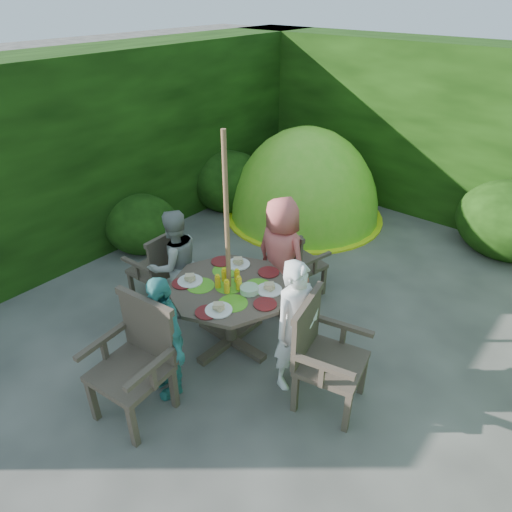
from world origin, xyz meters
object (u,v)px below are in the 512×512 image
Objects in this scene: parasol_pole at (228,250)px; garden_chair_back at (296,261)px; garden_chair_right at (323,353)px; garden_chair_front at (137,359)px; child_back at (281,256)px; child_front at (165,336)px; dome_tent at (303,216)px; child_left at (175,264)px; patio_table at (230,296)px; child_right at (296,326)px; garden_chair_left at (159,266)px.

garden_chair_back is (0.00, 1.11, -0.64)m from parasol_pole.
garden_chair_right reaches higher than garden_chair_back.
garden_chair_front is 1.90m from child_back.
parasol_pole is at bearing 102.63° from garden_chair_back.
child_back is 1.11× the size of child_front.
dome_tent is (-1.13, 2.10, -0.67)m from child_back.
garden_chair_back is 0.70× the size of child_left.
garden_chair_back is 0.64× the size of child_back.
child_front is (-0.02, -0.80, 0.01)m from patio_table.
garden_chair_right is 0.32m from child_right.
child_front is at bearing -90.95° from parasol_pole.
child_back is at bearing -79.50° from dome_tent.
garden_chair_back is 0.67× the size of child_right.
parasol_pole is 3.30m from dome_tent.
garden_chair_back is 1.39m from child_right.
child_right is at bearing 62.08° from child_front.
child_left is (-0.77, 1.10, 0.08)m from garden_chair_front.
child_back is (0.01, 0.80, 0.08)m from patio_table.
garden_chair_right reaches higher than garden_chair_left.
patio_table is 1.21× the size of garden_chair_front.
garden_chair_front is at bearing 41.14° from garden_chair_left.
parasol_pole is 1.28m from garden_chair_back.
dome_tent is (-1.11, 2.90, -1.10)m from parasol_pole.
patio_table is 1.11m from garden_chair_back.
parasol_pole is at bearing 103.90° from child_right.
child_right reaches higher than patio_table.
dome_tent reaches higher than garden_chair_front.
child_front is at bearing 50.13° from garden_chair_left.
child_back is at bearing 89.05° from parasol_pole.
patio_table is at bearing -86.61° from dome_tent.
dome_tent is (-2.21, 2.94, -0.53)m from garden_chair_right.
garden_chair_right is 1.54m from garden_chair_front.
dome_tent is (-1.91, 2.92, -0.64)m from child_right.
garden_chair_right is at bearing 52.52° from child_front.
garden_chair_right is 3.72m from dome_tent.
child_right is (0.80, -0.01, 0.05)m from patio_table.
garden_chair_right is 1.90m from child_left.
parasol_pole reaches higher than child_back.
child_right is 1.07× the size of child_front.
dome_tent is at bearing 48.10° from child_right.
parasol_pole is 1.23m from garden_chair_front.
parasol_pole reaches higher than child_left.
garden_chair_front is at bearing -92.48° from dome_tent.
garden_chair_back is 1.36m from child_left.
child_left is at bearing 152.08° from child_front.
garden_chair_right is at bearing 102.04° from child_left.
garden_chair_left is at bearing 57.17° from garden_chair_back.
child_front is (0.02, 0.29, 0.06)m from garden_chair_front.
dome_tent reaches higher than garden_chair_right.
garden_chair_back is 1.91m from child_front.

